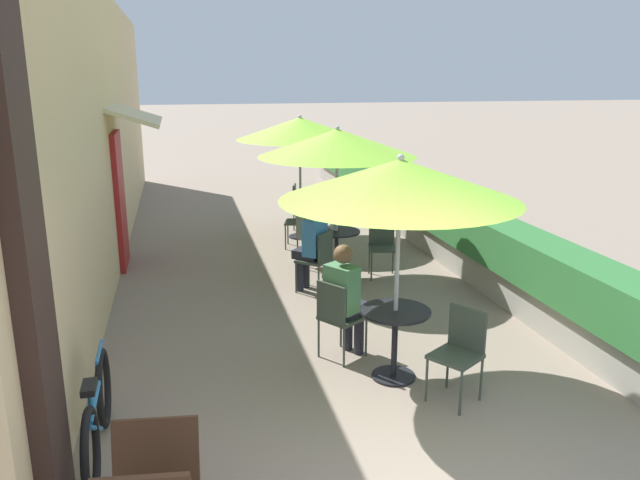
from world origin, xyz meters
The scene contains 20 objects.
cafe_facade_wall centered at (-2.54, 7.32, 2.09)m, with size 0.98×14.90×4.20m.
planter_hedge centered at (2.75, 7.35, 0.54)m, with size 0.60×13.90×1.01m.
patio_table_near centered at (0.52, 2.16, 0.49)m, with size 0.69×0.69×0.72m.
patio_umbrella_near centered at (0.52, 2.16, 2.00)m, with size 2.26×2.26×2.24m.
cafe_chair_near_left centered at (0.96, 1.63, 0.52)m, with size 0.56×0.56×0.87m.
cafe_chair_near_right centered at (0.07, 2.69, 0.52)m, with size 0.56×0.56×0.87m.
seated_patron_near_right centered at (0.16, 2.75, 0.69)m, with size 0.51×0.49×1.25m.
patio_table_mid centered at (0.74, 5.36, 0.49)m, with size 0.69×0.69×0.72m.
patio_umbrella_mid centered at (0.74, 5.36, 2.00)m, with size 2.26×2.26×2.24m.
cafe_chair_mid_left centered at (0.34, 4.80, 0.52)m, with size 0.56×0.56×0.87m.
seated_patron_mid_left centered at (0.25, 4.87, 0.69)m, with size 0.51×0.51×1.25m.
cafe_chair_mid_right centered at (1.42, 5.29, 0.52)m, with size 0.47×0.47×0.87m.
cafe_chair_mid_back centered at (0.45, 5.99, 0.52)m, with size 0.51×0.51×0.87m.
coffee_cup_mid centered at (0.69, 5.41, 0.76)m, with size 0.07×0.07×0.09m.
patio_table_far centered at (0.67, 7.80, 0.49)m, with size 0.69×0.69×0.72m.
patio_umbrella_far centered at (0.67, 7.80, 2.00)m, with size 2.26×2.26×2.24m.
cafe_chair_far_left centered at (0.55, 7.12, 0.52)m, with size 0.50×0.50×0.87m.
cafe_chair_far_right centered at (0.79, 8.48, 0.52)m, with size 0.50×0.50×0.87m.
coffee_cup_far centered at (0.58, 7.96, 0.76)m, with size 0.07×0.07×0.09m.
bicycle_leaning centered at (-2.20, 1.39, 0.36)m, with size 0.10×1.68×0.78m.
Camera 1 is at (-1.46, -3.23, 2.96)m, focal length 35.00 mm.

